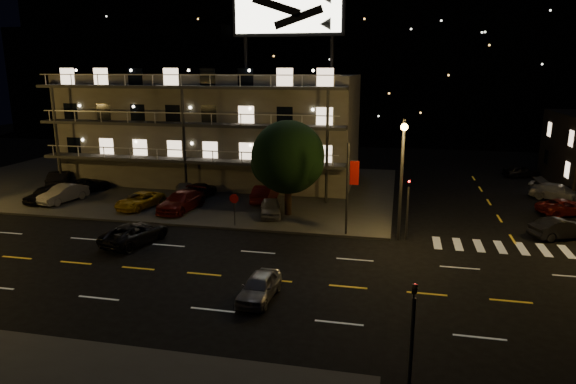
% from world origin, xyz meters
% --- Properties ---
extents(ground, '(140.00, 140.00, 0.00)m').
position_xyz_m(ground, '(0.00, 0.00, 0.00)').
color(ground, black).
rests_on(ground, ground).
extents(curb_nw, '(44.00, 24.00, 0.15)m').
position_xyz_m(curb_nw, '(-14.00, 20.00, 0.07)').
color(curb_nw, '#3B3B38').
rests_on(curb_nw, ground).
extents(motel, '(28.00, 13.80, 18.10)m').
position_xyz_m(motel, '(-9.94, 23.88, 5.34)').
color(motel, gray).
rests_on(motel, ground).
extents(hill_backdrop, '(120.00, 25.00, 24.00)m').
position_xyz_m(hill_backdrop, '(-5.94, 68.78, 11.55)').
color(hill_backdrop, black).
rests_on(hill_backdrop, ground).
extents(streetlight_nc, '(0.44, 1.92, 8.00)m').
position_xyz_m(streetlight_nc, '(8.50, 7.94, 4.96)').
color(streetlight_nc, '#2D2D30').
rests_on(streetlight_nc, ground).
extents(signal_nw, '(0.20, 0.27, 4.60)m').
position_xyz_m(signal_nw, '(9.00, 8.50, 2.57)').
color(signal_nw, '#2D2D30').
rests_on(signal_nw, ground).
extents(signal_sw, '(0.20, 0.27, 4.60)m').
position_xyz_m(signal_sw, '(9.00, -8.50, 2.57)').
color(signal_sw, '#2D2D30').
rests_on(signal_sw, ground).
extents(banner_north, '(0.83, 0.16, 6.40)m').
position_xyz_m(banner_north, '(5.09, 8.40, 3.43)').
color(banner_north, '#2D2D30').
rests_on(banner_north, ground).
extents(stop_sign, '(0.91, 0.11, 2.61)m').
position_xyz_m(stop_sign, '(-3.00, 8.57, 1.71)').
color(stop_sign, '#2D2D30').
rests_on(stop_sign, ground).
extents(tree, '(5.77, 5.55, 7.26)m').
position_xyz_m(tree, '(0.07, 12.23, 4.46)').
color(tree, black).
rests_on(tree, curb_nw).
extents(lot_car_0, '(2.14, 4.13, 1.34)m').
position_xyz_m(lot_car_0, '(-20.73, 11.66, 0.82)').
color(lot_car_0, black).
rests_on(lot_car_0, curb_nw).
extents(lot_car_1, '(2.48, 4.63, 1.45)m').
position_xyz_m(lot_car_1, '(-19.18, 11.86, 0.88)').
color(lot_car_1, gray).
rests_on(lot_car_1, curb_nw).
extents(lot_car_2, '(3.02, 4.81, 1.24)m').
position_xyz_m(lot_car_2, '(-11.97, 11.53, 0.77)').
color(lot_car_2, gold).
rests_on(lot_car_2, curb_nw).
extents(lot_car_3, '(2.72, 5.39, 1.50)m').
position_xyz_m(lot_car_3, '(-8.41, 11.59, 0.90)').
color(lot_car_3, '#63130E').
rests_on(lot_car_3, curb_nw).
extents(lot_car_4, '(2.42, 4.02, 1.28)m').
position_xyz_m(lot_car_4, '(-1.11, 11.57, 0.79)').
color(lot_car_4, gray).
rests_on(lot_car_4, curb_nw).
extents(lot_car_5, '(3.22, 4.91, 1.53)m').
position_xyz_m(lot_car_5, '(-23.13, 17.08, 0.91)').
color(lot_car_5, black).
rests_on(lot_car_5, curb_nw).
extents(lot_car_6, '(3.51, 4.88, 1.23)m').
position_xyz_m(lot_car_6, '(-19.45, 15.73, 0.77)').
color(lot_car_6, black).
rests_on(lot_car_6, curb_nw).
extents(lot_car_7, '(3.25, 4.62, 1.24)m').
position_xyz_m(lot_car_7, '(-9.90, 15.84, 0.77)').
color(lot_car_7, gray).
rests_on(lot_car_7, curb_nw).
extents(lot_car_8, '(2.00, 4.28, 1.42)m').
position_xyz_m(lot_car_8, '(-8.46, 15.62, 0.86)').
color(lot_car_8, black).
rests_on(lot_car_8, curb_nw).
extents(lot_car_9, '(1.67, 4.47, 1.46)m').
position_xyz_m(lot_car_9, '(-2.60, 15.55, 0.88)').
color(lot_car_9, '#63130E').
rests_on(lot_car_9, curb_nw).
extents(side_car_0, '(4.39, 3.07, 1.37)m').
position_xyz_m(side_car_0, '(19.13, 10.93, 0.69)').
color(side_car_0, black).
rests_on(side_car_0, ground).
extents(side_car_1, '(4.83, 3.45, 1.22)m').
position_xyz_m(side_car_1, '(21.22, 17.23, 0.61)').
color(side_car_1, '#63130E').
rests_on(side_car_1, ground).
extents(side_car_2, '(5.14, 3.60, 1.38)m').
position_xyz_m(side_car_2, '(21.99, 22.17, 0.69)').
color(side_car_2, gray).
rests_on(side_car_2, ground).
extents(side_car_3, '(4.00, 2.77, 1.26)m').
position_xyz_m(side_car_3, '(20.91, 31.73, 0.63)').
color(side_car_3, black).
rests_on(side_car_3, ground).
extents(road_car_east, '(1.71, 3.80, 1.27)m').
position_xyz_m(road_car_east, '(1.83, -2.32, 0.63)').
color(road_car_east, gray).
rests_on(road_car_east, ground).
extents(road_car_west, '(3.43, 5.30, 1.36)m').
position_xyz_m(road_car_west, '(-8.30, 3.97, 0.68)').
color(road_car_west, black).
rests_on(road_car_west, ground).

